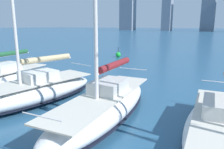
% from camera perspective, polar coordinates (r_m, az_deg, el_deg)
% --- Properties ---
extents(sailboat_maroon, '(3.08, 8.68, 11.41)m').
position_cam_1_polar(sailboat_maroon, '(10.07, -2.06, -8.11)').
color(sailboat_maroon, white).
rests_on(sailboat_maroon, ground).
extents(sailboat_tan, '(3.94, 8.51, 11.18)m').
position_cam_1_polar(sailboat_tan, '(13.10, -20.13, -4.01)').
color(sailboat_tan, silver).
rests_on(sailboat_tan, ground).
extents(channel_buoy, '(0.70, 0.70, 1.40)m').
position_cam_1_polar(channel_buoy, '(29.96, 1.63, 5.23)').
color(channel_buoy, green).
rests_on(channel_buoy, ground).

